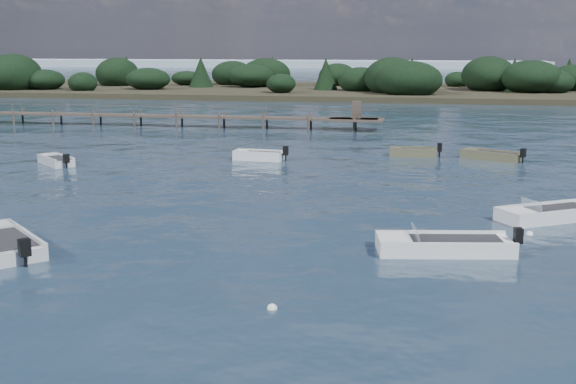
% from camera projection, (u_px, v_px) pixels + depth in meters
% --- Properties ---
extents(ground, '(400.00, 400.00, 0.00)m').
position_uv_depth(ground, '(330.00, 117.00, 79.20)').
color(ground, '#162535').
rests_on(ground, ground).
extents(dinghy_mid_white_b, '(5.06, 4.08, 1.30)m').
position_uv_depth(dinghy_mid_white_b, '(549.00, 216.00, 32.79)').
color(dinghy_mid_white_b, silver).
rests_on(dinghy_mid_white_b, ground).
extents(tender_far_grey_b, '(3.69, 1.44, 1.26)m').
position_uv_depth(tender_far_grey_b, '(413.00, 154.00, 51.37)').
color(tender_far_grey_b, brown).
rests_on(tender_far_grey_b, ground).
extents(tender_far_white, '(3.84, 1.66, 1.30)m').
position_uv_depth(tender_far_white, '(259.00, 157.00, 49.79)').
color(tender_far_white, silver).
rests_on(tender_far_white, ground).
extents(dinghy_mid_white_a, '(5.61, 2.74, 1.29)m').
position_uv_depth(dinghy_mid_white_a, '(444.00, 248.00, 27.67)').
color(dinghy_mid_white_a, silver).
rests_on(dinghy_mid_white_a, ground).
extents(dinghy_mid_grey, '(4.78, 4.63, 1.32)m').
position_uv_depth(dinghy_mid_grey, '(4.00, 246.00, 27.93)').
color(dinghy_mid_grey, '#B5B9BC').
rests_on(dinghy_mid_grey, ground).
extents(tender_far_grey, '(3.36, 3.19, 1.19)m').
position_uv_depth(tender_far_grey, '(56.00, 162.00, 47.77)').
color(tender_far_grey, '#B5B9BC').
rests_on(tender_far_grey, ground).
extents(dinghy_extra_a, '(4.30, 3.22, 1.24)m').
position_uv_depth(dinghy_extra_a, '(491.00, 157.00, 49.92)').
color(dinghy_extra_a, brown).
rests_on(dinghy_extra_a, ground).
extents(buoy_b, '(0.32, 0.32, 0.32)m').
position_uv_depth(buoy_b, '(272.00, 309.00, 21.77)').
color(buoy_b, white).
rests_on(buoy_b, ground).
extents(buoy_d, '(0.32, 0.32, 0.32)m').
position_uv_depth(buoy_d, '(529.00, 235.00, 30.23)').
color(buoy_d, white).
rests_on(buoy_d, ground).
extents(jetty, '(64.50, 3.20, 3.40)m').
position_uv_depth(jetty, '(97.00, 115.00, 71.32)').
color(jetty, '#463C33').
rests_on(jetty, ground).
extents(far_headland, '(190.00, 40.00, 5.80)m').
position_uv_depth(far_headland, '(521.00, 83.00, 112.86)').
color(far_headland, black).
rests_on(far_headland, ground).
extents(distant_haze, '(280.00, 20.00, 2.40)m').
position_uv_depth(distant_haze, '(141.00, 67.00, 259.02)').
color(distant_haze, '#97AEBB').
rests_on(distant_haze, ground).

